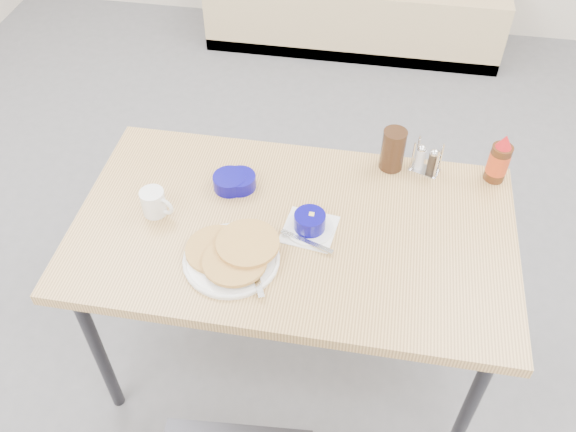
% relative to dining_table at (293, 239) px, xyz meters
% --- Properties ---
extents(ground, '(6.00, 6.00, 0.00)m').
position_rel_dining_table_xyz_m(ground, '(0.00, -0.25, -0.70)').
color(ground, slate).
rests_on(ground, ground).
extents(dining_table, '(1.40, 0.80, 0.76)m').
position_rel_dining_table_xyz_m(dining_table, '(0.00, 0.00, 0.00)').
color(dining_table, tan).
rests_on(dining_table, ground).
extents(pancake_plate, '(0.29, 0.29, 0.05)m').
position_rel_dining_table_xyz_m(pancake_plate, '(-0.16, -0.17, 0.08)').
color(pancake_plate, white).
rests_on(pancake_plate, dining_table).
extents(coffee_mug, '(0.11, 0.08, 0.09)m').
position_rel_dining_table_xyz_m(coffee_mug, '(-0.45, -0.01, 0.11)').
color(coffee_mug, white).
rests_on(coffee_mug, dining_table).
extents(grits_setting, '(0.18, 0.19, 0.07)m').
position_rel_dining_table_xyz_m(grits_setting, '(0.05, -0.01, 0.09)').
color(grits_setting, white).
rests_on(grits_setting, dining_table).
extents(creamer_bowl, '(0.11, 0.11, 0.05)m').
position_rel_dining_table_xyz_m(creamer_bowl, '(-0.21, 0.15, 0.09)').
color(creamer_bowl, '#090572').
rests_on(creamer_bowl, dining_table).
extents(butter_bowl, '(0.11, 0.11, 0.05)m').
position_rel_dining_table_xyz_m(butter_bowl, '(-0.24, 0.14, 0.09)').
color(butter_bowl, '#090572').
rests_on(butter_bowl, dining_table).
extents(amber_tumbler, '(0.10, 0.10, 0.15)m').
position_rel_dining_table_xyz_m(amber_tumbler, '(0.29, 0.34, 0.14)').
color(amber_tumbler, black).
rests_on(amber_tumbler, dining_table).
extents(condiment_caddy, '(0.11, 0.09, 0.12)m').
position_rel_dining_table_xyz_m(condiment_caddy, '(0.41, 0.34, 0.10)').
color(condiment_caddy, silver).
rests_on(condiment_caddy, dining_table).
extents(syrup_bottle, '(0.07, 0.07, 0.19)m').
position_rel_dining_table_xyz_m(syrup_bottle, '(0.64, 0.34, 0.14)').
color(syrup_bottle, '#47230F').
rests_on(syrup_bottle, dining_table).
extents(sugar_wrapper, '(0.04, 0.04, 0.00)m').
position_rel_dining_table_xyz_m(sugar_wrapper, '(-0.51, 0.08, 0.06)').
color(sugar_wrapper, '#DE4A4F').
rests_on(sugar_wrapper, dining_table).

